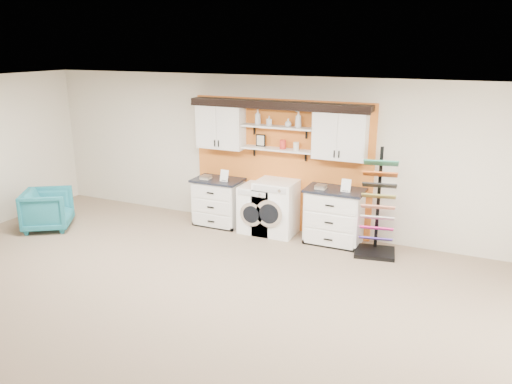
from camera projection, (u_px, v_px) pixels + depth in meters
The scene contains 22 objects.
floor at pixel (157, 333), 5.99m from camera, with size 10.00×10.00×0.00m, color #8E765F.
ceiling at pixel (142, 97), 5.19m from camera, with size 10.00×10.00×0.00m, color white.
wall_back at pixel (281, 154), 9.08m from camera, with size 10.00×10.00×0.00m, color beige.
accent_panel at pixel (281, 165), 9.11m from camera, with size 3.40×0.07×2.40m, color orange.
upper_cabinet_left at pixel (221, 126), 9.21m from camera, with size 0.90×0.35×0.84m.
upper_cabinet_right at pixel (340, 134), 8.32m from camera, with size 0.90×0.35×0.84m.
shelf_lower at pixel (277, 149), 8.87m from camera, with size 1.32×0.28×0.03m, color silver.
shelf_upper at pixel (278, 127), 8.76m from camera, with size 1.32×0.28×0.03m, color silver.
crown_molding at pixel (278, 104), 8.66m from camera, with size 3.30×0.41×0.13m.
picture_frame at pixel (261, 140), 9.02m from camera, with size 0.18×0.02×0.22m.
canister_red at pixel (283, 144), 8.81m from camera, with size 0.11×0.11×0.16m, color red.
canister_cream at pixel (296, 146), 8.71m from camera, with size 0.10×0.10×0.14m, color silver.
base_cabinet_left at pixel (219, 202), 9.49m from camera, with size 0.92×0.66×0.90m.
base_cabinet_right at pixel (334, 216), 8.58m from camera, with size 1.00×0.66×0.97m.
washer at pixel (259, 208), 9.15m from camera, with size 0.62×0.71×0.87m.
dryer at pixel (276, 207), 9.00m from camera, with size 0.71×0.71×0.99m.
sample_rack at pixel (377, 222), 8.10m from camera, with size 0.72×0.64×1.77m.
armchair at pixel (48, 209), 9.27m from camera, with size 0.80×0.82×0.75m, color #1C6F7E.
soap_bottle_a at pixel (258, 117), 8.87m from camera, with size 0.11×0.11×0.27m, color silver.
soap_bottle_b at pixel (269, 121), 8.80m from camera, with size 0.08×0.08×0.17m, color silver.
soap_bottle_c at pixel (288, 123), 8.66m from camera, with size 0.11×0.11×0.14m, color silver.
soap_bottle_d at pixel (298, 119), 8.56m from camera, with size 0.11×0.11×0.28m, color silver.
Camera 1 is at (3.26, -4.30, 3.33)m, focal length 35.00 mm.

